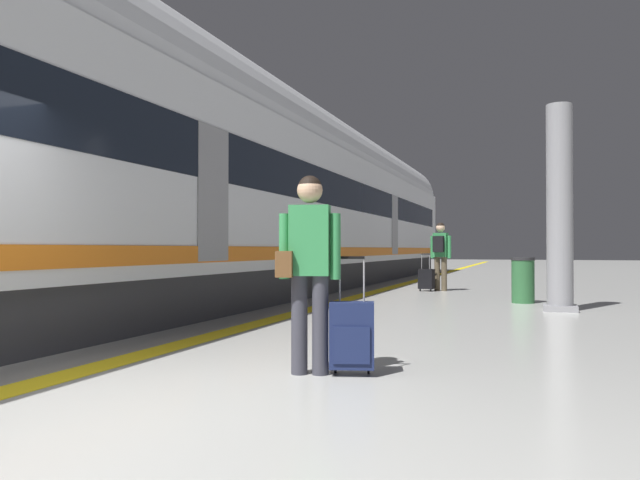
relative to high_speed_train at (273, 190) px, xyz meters
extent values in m
plane|color=#B7B7B2|center=(2.73, -10.10, -2.51)|extent=(120.00, 120.00, 0.00)
cube|color=yellow|center=(2.19, -0.10, -2.50)|extent=(0.36, 80.00, 0.01)
cube|color=slate|center=(1.82, -0.10, -2.50)|extent=(0.70, 80.00, 0.01)
cube|color=#38383D|center=(0.00, -0.49, -2.16)|extent=(2.67, 32.15, 0.70)
cube|color=silver|center=(0.00, -0.49, -0.36)|extent=(2.90, 33.49, 2.90)
cylinder|color=silver|center=(0.00, -0.49, 1.04)|extent=(2.84, 32.82, 2.84)
cube|color=black|center=(0.00, -0.49, -0.01)|extent=(2.93, 31.48, 0.80)
cube|color=orange|center=(0.00, -0.49, -1.51)|extent=(2.94, 32.82, 0.24)
cone|color=silver|center=(0.00, 17.55, -0.61)|extent=(2.76, 2.60, 2.75)
cube|color=gray|center=(1.46, -5.52, -0.61)|extent=(0.02, 0.90, 2.00)
cube|color=gray|center=(1.46, 7.04, -0.61)|extent=(0.02, 0.90, 2.00)
cylinder|color=#383842|center=(4.22, -8.59, -2.08)|extent=(0.14, 0.14, 0.85)
cylinder|color=#383842|center=(4.04, -8.63, -2.08)|extent=(0.14, 0.14, 0.85)
cube|color=#338C4C|center=(4.13, -8.61, -1.35)|extent=(0.38, 0.27, 0.61)
cylinder|color=#338C4C|center=(4.35, -8.57, -1.40)|extent=(0.09, 0.09, 0.57)
cylinder|color=#338C4C|center=(3.91, -8.67, -1.40)|extent=(0.09, 0.09, 0.57)
sphere|color=tan|center=(4.13, -8.61, -0.92)|extent=(0.22, 0.22, 0.22)
sphere|color=black|center=(4.13, -8.61, -0.89)|extent=(0.20, 0.20, 0.20)
cube|color=brown|center=(3.94, -8.68, -1.56)|extent=(0.20, 0.31, 0.22)
cube|color=#19234C|center=(4.48, -8.52, -2.16)|extent=(0.42, 0.31, 0.56)
cube|color=#19234C|center=(4.51, -8.63, -2.23)|extent=(0.31, 0.10, 0.31)
cylinder|color=black|center=(4.60, -8.42, -2.48)|extent=(0.03, 0.06, 0.06)
cylinder|color=black|center=(4.32, -8.49, -2.48)|extent=(0.03, 0.06, 0.06)
cylinder|color=gray|center=(4.57, -8.44, -1.69)|extent=(0.02, 0.02, 0.38)
cylinder|color=gray|center=(4.36, -8.49, -1.69)|extent=(0.02, 0.02, 0.38)
cube|color=black|center=(4.46, -8.47, -1.50)|extent=(0.22, 0.08, 0.02)
cylinder|color=brown|center=(3.59, 2.35, -2.07)|extent=(0.14, 0.14, 0.87)
cylinder|color=brown|center=(3.78, 2.31, -2.07)|extent=(0.14, 0.14, 0.87)
cube|color=#338C4C|center=(3.68, 2.33, -1.33)|extent=(0.39, 0.27, 0.62)
cylinder|color=#338C4C|center=(3.46, 2.38, -1.38)|extent=(0.09, 0.09, 0.58)
cylinder|color=#338C4C|center=(3.91, 2.29, -1.38)|extent=(0.09, 0.09, 0.58)
sphere|color=beige|center=(3.68, 2.33, -0.88)|extent=(0.23, 0.23, 0.23)
sphere|color=black|center=(3.68, 2.33, -0.86)|extent=(0.21, 0.21, 0.21)
cube|color=black|center=(3.65, 2.18, -1.31)|extent=(0.29, 0.19, 0.41)
cube|color=black|center=(3.36, 2.04, -2.19)|extent=(0.42, 0.30, 0.50)
cube|color=black|center=(3.39, 2.16, -2.26)|extent=(0.31, 0.08, 0.28)
cylinder|color=black|center=(3.21, 2.01, -2.48)|extent=(0.03, 0.06, 0.06)
cylinder|color=black|center=(3.49, 1.95, -2.48)|extent=(0.03, 0.06, 0.06)
cylinder|color=gray|center=(3.25, 2.01, -1.75)|extent=(0.02, 0.02, 0.38)
cylinder|color=gray|center=(3.46, 1.97, -1.75)|extent=(0.02, 0.02, 0.38)
cube|color=black|center=(3.35, 1.99, -1.56)|extent=(0.22, 0.07, 0.02)
cylinder|color=gray|center=(6.38, -2.14, -0.71)|extent=(0.44, 0.44, 3.60)
cube|color=gray|center=(6.38, -2.14, -2.46)|extent=(0.56, 0.56, 0.10)
cylinder|color=#2D6638|center=(5.75, -0.70, -2.08)|extent=(0.44, 0.44, 0.85)
cylinder|color=#262628|center=(5.75, -0.70, -1.63)|extent=(0.46, 0.46, 0.06)
camera|label=1|loc=(5.96, -13.57, -1.43)|focal=34.41mm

